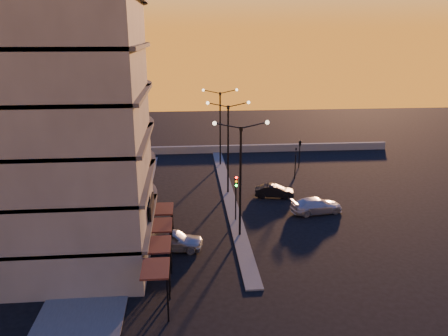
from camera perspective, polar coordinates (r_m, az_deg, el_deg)
ground at (r=36.00m, az=2.06°, el=-8.84°), size 120.00×120.00×0.00m
sidewalk_west at (r=39.89m, az=-13.91°, el=-6.58°), size 5.00×40.00×0.12m
median at (r=45.12m, az=0.52°, el=-3.22°), size 1.20×36.00×0.12m
parapet at (r=60.38m, az=0.95°, el=2.52°), size 44.00×0.50×1.00m
building at (r=33.84m, az=-22.30°, el=9.34°), size 14.35×17.08×25.00m
streetlamp_near at (r=33.92m, az=2.16°, el=-0.32°), size 4.32×0.32×9.51m
streetlamp_mid at (r=43.50m, az=0.54°, el=3.63°), size 4.32×0.32×9.51m
streetlamp_far at (r=53.24m, az=-0.50°, el=6.14°), size 4.32×0.32×9.51m
traffic_light_main at (r=37.50m, az=1.58°, el=-2.95°), size 0.28×0.44×4.25m
signal_east_a at (r=49.63m, az=9.31°, el=0.74°), size 0.13×0.16×3.60m
signal_east_b at (r=53.44m, az=9.90°, el=3.19°), size 0.42×1.99×3.60m
car_hatchback at (r=33.81m, az=-6.78°, el=-9.29°), size 4.85×2.51×1.58m
car_sedan at (r=44.13m, az=6.57°, el=-3.01°), size 4.03×1.95×1.27m
car_wagon at (r=40.99m, az=11.99°, el=-4.81°), size 5.09×2.71×1.40m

